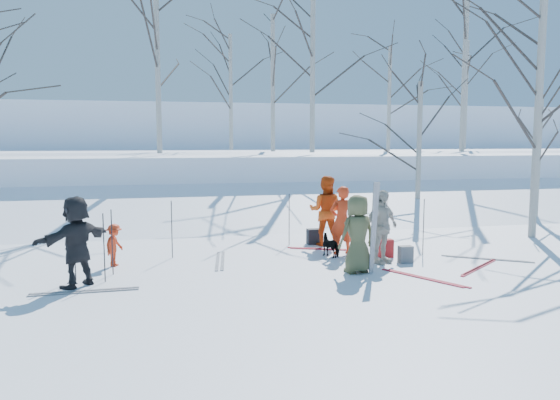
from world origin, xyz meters
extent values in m
plane|color=white|center=(0.00, 0.00, 0.00)|extent=(120.00, 120.00, 0.00)
cube|color=white|center=(0.00, 7.00, 0.15)|extent=(70.00, 9.49, 4.12)
cube|color=white|center=(0.00, 17.00, 1.00)|extent=(70.00, 18.00, 2.20)
cube|color=white|center=(0.00, 38.00, 2.00)|extent=(90.00, 30.00, 6.00)
imported|color=#464A2C|center=(1.14, -0.70, 0.81)|extent=(0.88, 0.67, 1.62)
imported|color=red|center=(1.43, 1.15, 0.82)|extent=(0.61, 0.41, 1.63)
imported|color=#CF460F|center=(1.37, 2.24, 0.90)|extent=(1.09, 1.01, 1.81)
imported|color=red|center=(-3.79, 0.99, 0.46)|extent=(0.56, 0.69, 0.92)
imported|color=beige|center=(1.97, 0.01, 0.82)|extent=(1.04, 0.77, 1.64)
imported|color=black|center=(-4.34, -0.56, 0.86)|extent=(1.47, 1.49, 1.71)
imported|color=black|center=(1.11, 0.90, 0.27)|extent=(0.54, 0.70, 0.53)
cube|color=silver|center=(1.39, -0.91, 0.95)|extent=(0.09, 0.16, 1.90)
cube|color=silver|center=(1.45, -0.88, 0.95)|extent=(0.11, 0.23, 1.89)
cylinder|color=black|center=(-2.55, 1.55, 0.67)|extent=(0.02, 0.02, 1.34)
cylinder|color=black|center=(-4.45, -0.11, 0.67)|extent=(0.02, 0.02, 1.34)
cylinder|color=black|center=(-3.77, 0.23, 0.67)|extent=(0.02, 0.02, 1.34)
cylinder|color=black|center=(-3.87, -0.34, 0.67)|extent=(0.02, 0.02, 1.34)
cylinder|color=black|center=(3.30, 0.63, 0.67)|extent=(0.02, 0.02, 1.34)
cylinder|color=black|center=(0.45, 2.45, 0.67)|extent=(0.02, 0.02, 1.34)
cube|color=maroon|center=(2.32, 0.57, 0.21)|extent=(0.32, 0.22, 0.42)
cube|color=#55575C|center=(2.52, -0.08, 0.19)|extent=(0.30, 0.20, 0.38)
cube|color=black|center=(1.12, 2.47, 0.20)|extent=(0.34, 0.24, 0.40)
camera|label=1|loc=(-2.80, -11.14, 2.75)|focal=35.00mm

